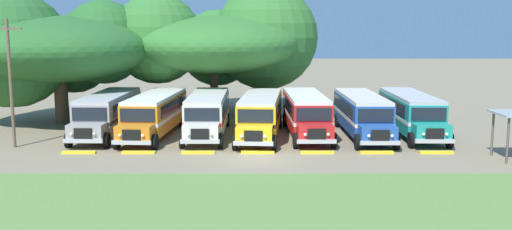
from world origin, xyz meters
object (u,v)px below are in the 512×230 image
object	(u,v)px
parked_bus_slot_4	(304,112)
parked_bus_slot_6	(409,112)
parked_bus_slot_0	(107,112)
parked_bus_slot_3	(259,113)
broad_shade_tree	(220,42)
utility_pole	(9,80)
parked_bus_slot_2	(206,112)
secondary_tree	(51,49)
parked_bus_slot_1	(154,113)
parked_bus_slot_5	(360,113)

from	to	relation	value
parked_bus_slot_4	parked_bus_slot_6	size ratio (longest dim) A/B	1.00
parked_bus_slot_0	parked_bus_slot_4	size ratio (longest dim) A/B	1.00
parked_bus_slot_3	broad_shade_tree	xyz separation A→B (m)	(-3.27, 10.20, 4.69)
parked_bus_slot_6	broad_shade_tree	xyz separation A→B (m)	(-13.89, 9.46, 4.69)
parked_bus_slot_4	broad_shade_tree	world-z (taller)	broad_shade_tree
broad_shade_tree	parked_bus_slot_3	bearing A→B (deg)	-72.23
parked_bus_slot_3	parked_bus_slot_4	xyz separation A→B (m)	(3.20, 0.64, 0.00)
parked_bus_slot_0	utility_pole	world-z (taller)	utility_pole
broad_shade_tree	parked_bus_slot_2	bearing A→B (deg)	-92.67
parked_bus_slot_2	secondary_tree	distance (m)	14.14
parked_bus_slot_4	parked_bus_slot_0	bearing A→B (deg)	-92.33
parked_bus_slot_6	secondary_tree	world-z (taller)	secondary_tree
parked_bus_slot_0	broad_shade_tree	world-z (taller)	broad_shade_tree
parked_bus_slot_6	utility_pole	distance (m)	26.66
parked_bus_slot_3	parked_bus_slot_4	distance (m)	3.26
parked_bus_slot_3	parked_bus_slot_4	bearing A→B (deg)	106.05
parked_bus_slot_1	broad_shade_tree	distance (m)	11.70
parked_bus_slot_3	utility_pole	size ratio (longest dim) A/B	1.37
utility_pole	parked_bus_slot_1	bearing A→B (deg)	27.31
parked_bus_slot_6	secondary_tree	distance (m)	27.62
parked_bus_slot_1	parked_bus_slot_6	distance (m)	18.00
parked_bus_slot_3	parked_bus_slot_1	bearing A→B (deg)	-87.59
parked_bus_slot_4	parked_bus_slot_6	world-z (taller)	same
parked_bus_slot_0	parked_bus_slot_3	size ratio (longest dim) A/B	0.99
parked_bus_slot_0	utility_pole	xyz separation A→B (m)	(-4.73, -4.70, 2.67)
parked_bus_slot_0	parked_bus_slot_2	xyz separation A→B (m)	(7.06, -0.18, 0.00)
parked_bus_slot_3	utility_pole	world-z (taller)	utility_pole
parked_bus_slot_5	broad_shade_tree	distance (m)	15.14
parked_bus_slot_3	parked_bus_slot_6	bearing A→B (deg)	98.75
secondary_tree	utility_pole	distance (m)	9.74
broad_shade_tree	utility_pole	distance (m)	18.77
utility_pole	parked_bus_slot_3	bearing A→B (deg)	14.09
parked_bus_slot_3	parked_bus_slot_6	world-z (taller)	same
parked_bus_slot_0	parked_bus_slot_3	bearing A→B (deg)	86.49
parked_bus_slot_3	utility_pole	xyz separation A→B (m)	(-15.51, -3.89, 2.67)
parked_bus_slot_2	broad_shade_tree	bearing A→B (deg)	177.32
parked_bus_slot_2	parked_bus_slot_0	bearing A→B (deg)	-91.49
parked_bus_slot_6	broad_shade_tree	world-z (taller)	broad_shade_tree
secondary_tree	broad_shade_tree	bearing A→B (deg)	19.22
parked_bus_slot_1	broad_shade_tree	size ratio (longest dim) A/B	0.63
parked_bus_slot_5	parked_bus_slot_0	bearing A→B (deg)	-92.37
secondary_tree	parked_bus_slot_4	bearing A→B (deg)	-14.59
parked_bus_slot_0	parked_bus_slot_3	world-z (taller)	same
parked_bus_slot_6	broad_shade_tree	size ratio (longest dim) A/B	0.63
parked_bus_slot_0	secondary_tree	bearing A→B (deg)	-131.16
parked_bus_slot_5	broad_shade_tree	xyz separation A→B (m)	(-10.35, 10.00, 4.69)
parked_bus_slot_2	parked_bus_slot_3	world-z (taller)	same
parked_bus_slot_1	utility_pole	bearing A→B (deg)	-58.47
parked_bus_slot_0	broad_shade_tree	distance (m)	12.91
parked_bus_slot_4	secondary_tree	size ratio (longest dim) A/B	0.73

